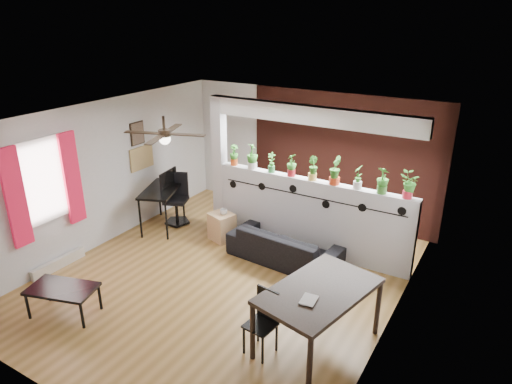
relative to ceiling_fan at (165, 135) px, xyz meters
name	(u,v)px	position (x,y,z in m)	size (l,w,h in m)	color
room_shell	(223,203)	(0.80, 0.30, -1.01)	(6.30, 7.10, 2.90)	brown
partition_wall	(310,216)	(1.60, 1.80, -1.64)	(3.60, 0.18, 1.35)	#BCBCC1
ceiling_header	(315,116)	(1.60, 1.80, 0.14)	(3.60, 0.18, 0.30)	white
pier_column	(220,165)	(-0.31, 1.80, -1.01)	(0.22, 0.20, 2.60)	#BCBCC1
brick_panel	(343,160)	(1.60, 3.27, -1.01)	(3.90, 0.05, 2.60)	#A23E2F
vine_decal	(309,196)	(1.60, 1.70, -1.23)	(3.31, 0.01, 0.30)	black
window_assembly	(44,184)	(-1.76, -0.90, -0.81)	(0.09, 1.30, 1.55)	white
baseboard_heater	(59,263)	(-1.74, -0.90, -2.22)	(0.08, 1.00, 0.18)	silver
corkboard	(142,158)	(-1.78, 1.25, -0.96)	(0.03, 0.60, 0.45)	#A1834D
framed_art	(137,133)	(-1.78, 1.20, -0.46)	(0.03, 0.34, 0.44)	#8C7259
ceiling_fan	(165,135)	(0.00, 0.00, 0.00)	(1.19, 1.19, 0.43)	black
potted_plant_0	(234,154)	(0.02, 1.80, -0.76)	(0.24, 0.24, 0.38)	#E9531B
potted_plant_1	(252,155)	(0.42, 1.80, -0.72)	(0.31, 0.30, 0.47)	white
potted_plant_2	(271,162)	(0.81, 1.80, -0.77)	(0.19, 0.17, 0.36)	#31873F
potted_plant_3	(292,164)	(1.21, 1.80, -0.75)	(0.17, 0.21, 0.40)	red
potted_plant_4	(313,168)	(1.60, 1.80, -0.75)	(0.26, 0.25, 0.41)	#E7BA51
potted_plant_5	(335,170)	(1.99, 1.80, -0.71)	(0.24, 0.28, 0.48)	red
potted_plant_6	(358,176)	(2.39, 1.80, -0.75)	(0.19, 0.22, 0.40)	silver
potted_plant_7	(383,180)	(2.79, 1.80, -0.74)	(0.26, 0.23, 0.43)	#3E7F2E
potted_plant_8	(409,184)	(3.18, 1.80, -0.74)	(0.22, 0.18, 0.42)	red
sofa	(284,247)	(1.38, 1.24, -2.04)	(1.86, 0.73, 0.54)	black
cube_shelf	(222,227)	(0.01, 1.36, -2.05)	(0.43, 0.38, 0.52)	tan
cup	(224,212)	(0.06, 1.36, -1.74)	(0.13, 0.13, 0.11)	gray
computer_desk	(161,192)	(-1.30, 1.22, -1.58)	(0.97, 1.27, 0.82)	black
monitor	(166,182)	(-1.30, 1.37, -1.41)	(0.05, 0.32, 0.18)	black
office_chair	(177,202)	(-1.18, 1.52, -1.87)	(0.55, 0.56, 1.01)	black
dining_table	(319,295)	(2.73, -0.45, -1.56)	(1.26, 1.72, 0.85)	black
book	(302,298)	(2.63, -0.75, -1.46)	(0.18, 0.24, 0.02)	gray
folding_chair	(264,316)	(2.19, -0.85, -1.81)	(0.39, 0.39, 0.86)	black
coffee_table	(62,290)	(-0.60, -1.66, -1.93)	(1.04, 0.76, 0.43)	black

